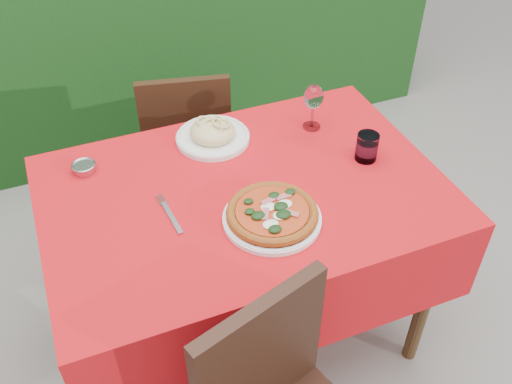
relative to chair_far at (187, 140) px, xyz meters
name	(u,v)px	position (x,y,z in m)	size (l,w,h in m)	color
ground	(247,330)	(0.00, -0.70, -0.47)	(60.00, 60.00, 0.00)	slate
dining_table	(245,223)	(0.00, -0.70, 0.13)	(1.26, 0.86, 0.75)	#4B2E18
chair_far	(187,140)	(0.00, 0.00, 0.00)	(0.44, 0.44, 0.82)	black
pizza_plate	(272,215)	(0.02, -0.87, 0.31)	(0.30, 0.30, 0.06)	white
pasta_plate	(213,134)	(-0.01, -0.42, 0.31)	(0.26, 0.26, 0.07)	white
water_glass	(367,148)	(0.43, -0.71, 0.32)	(0.07, 0.07, 0.10)	silver
wine_glass	(314,98)	(0.35, -0.47, 0.40)	(0.07, 0.07, 0.17)	silver
fork	(172,218)	(-0.25, -0.75, 0.28)	(0.03, 0.20, 0.01)	#AFAEB5
steel_ramekin	(84,168)	(-0.45, -0.42, 0.29)	(0.07, 0.07, 0.03)	#B5B4BC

